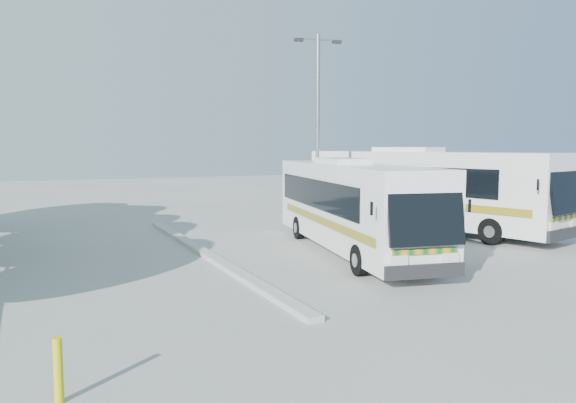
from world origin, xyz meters
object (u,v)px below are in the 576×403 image
coach_main (351,204)px  coach_adjacent (426,187)px  bollard (58,370)px  lamppost (318,126)px

coach_main → coach_adjacent: bearing=39.2°
coach_main → coach_adjacent: coach_adjacent is taller
coach_adjacent → bollard: bearing=-158.3°
lamppost → bollard: size_ratio=8.49×
bollard → coach_main: bearing=39.9°
coach_adjacent → lamppost: 5.70m
lamppost → bollard: bearing=-123.0°
lamppost → bollard: 16.64m
lamppost → coach_main: bearing=-92.4°
coach_main → lamppost: 4.86m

